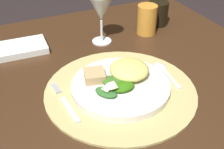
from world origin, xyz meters
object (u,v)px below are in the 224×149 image
(fork, at_px, (66,103))
(napkin, at_px, (22,48))
(spoon, at_px, (163,70))
(dining_table, at_px, (81,126))
(wine_glass, at_px, (101,10))
(amber_tumbler, at_px, (147,20))
(dinner_plate, at_px, (120,87))
(dark_tumbler, at_px, (158,13))

(fork, bearing_deg, napkin, 97.81)
(spoon, bearing_deg, dining_table, 157.34)
(napkin, bearing_deg, wine_glass, -11.31)
(wine_glass, height_order, amber_tumbler, wine_glass)
(dinner_plate, relative_size, spoon, 1.88)
(fork, relative_size, wine_glass, 1.07)
(spoon, distance_m, dark_tumbler, 0.32)
(napkin, bearing_deg, dinner_plate, -59.48)
(napkin, distance_m, wine_glass, 0.27)
(dinner_plate, bearing_deg, dark_tumbler, 45.65)
(dinner_plate, bearing_deg, amber_tumbler, 48.93)
(dinner_plate, bearing_deg, napkin, 120.52)
(spoon, relative_size, dark_tumbler, 1.57)
(amber_tumbler, bearing_deg, wine_glass, 178.34)
(wine_glass, bearing_deg, napkin, 168.69)
(wine_glass, bearing_deg, spoon, -70.84)
(dining_table, height_order, dinner_plate, dinner_plate)
(wine_glass, bearing_deg, amber_tumbler, -1.66)
(dinner_plate, height_order, napkin, dinner_plate)
(spoon, relative_size, napkin, 0.89)
(dinner_plate, bearing_deg, spoon, 10.28)
(fork, xyz_separation_m, dark_tumbler, (0.44, 0.30, 0.03))
(amber_tumbler, xyz_separation_m, dark_tumbler, (0.07, 0.05, -0.01))
(amber_tumbler, bearing_deg, dark_tumbler, 32.45)
(wine_glass, bearing_deg, fork, -128.03)
(spoon, height_order, amber_tumbler, amber_tumbler)
(dining_table, relative_size, spoon, 8.80)
(dinner_plate, height_order, dark_tumbler, dark_tumbler)
(dinner_plate, relative_size, wine_glass, 1.59)
(dining_table, relative_size, amber_tumbler, 11.67)
(spoon, relative_size, wine_glass, 0.85)
(fork, height_order, amber_tumbler, amber_tumbler)
(dining_table, xyz_separation_m, dinner_plate, (0.08, -0.12, 0.21))
(dinner_plate, relative_size, fork, 1.49)
(dinner_plate, bearing_deg, fork, 178.83)
(amber_tumbler, relative_size, dark_tumbler, 1.18)
(dining_table, relative_size, fork, 6.96)
(fork, height_order, spoon, spoon)
(dinner_plate, relative_size, napkin, 1.68)
(dining_table, bearing_deg, amber_tumbler, 24.95)
(napkin, bearing_deg, dining_table, -60.94)
(dining_table, height_order, spoon, spoon)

